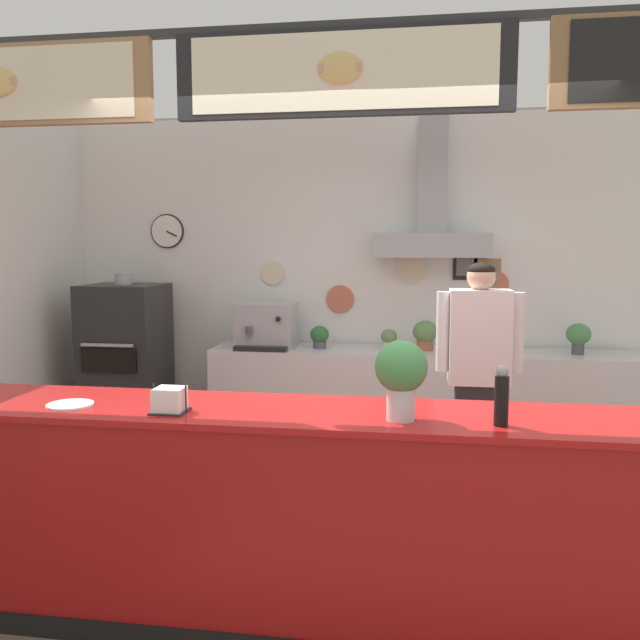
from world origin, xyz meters
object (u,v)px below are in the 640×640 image
espresso_machine (266,325)px  napkin_holder (170,401)px  potted_oregano (425,334)px  potted_sage (578,336)px  basil_vase (401,374)px  potted_basil (389,338)px  shop_worker (478,386)px  pizza_oven (126,367)px  potted_rosemary (320,336)px  pepper_grinder (502,396)px  condiment_plate (70,405)px

espresso_machine → napkin_holder: bearing=-85.6°
potted_oregano → potted_sage: same height
basil_vase → potted_basil: bearing=94.1°
potted_sage → potted_basil: bearing=-178.9°
shop_worker → napkin_holder: size_ratio=10.47×
pizza_oven → potted_basil: bearing=4.4°
pizza_oven → potted_rosemary: bearing=6.5°
shop_worker → potted_basil: (-0.63, 1.34, 0.09)m
potted_sage → pepper_grinder: 2.91m
potted_sage → napkin_holder: bearing=-130.3°
espresso_machine → potted_oregano: 1.35m
pizza_oven → pepper_grinder: size_ratio=5.96×
potted_sage → shop_worker: bearing=-122.9°
condiment_plate → basil_vase: bearing=-0.2°
potted_oregano → potted_sage: (1.22, -0.01, 0.01)m
espresso_machine → potted_rosemary: bearing=0.9°
potted_basil → pepper_grinder: 2.81m
potted_sage → condiment_plate: bearing=-136.2°
napkin_holder → shop_worker: bearing=43.7°
pizza_oven → potted_oregano: pizza_oven is taller
potted_basil → condiment_plate: size_ratio=0.83×
napkin_holder → basil_vase: (1.03, 0.03, 0.15)m
espresso_machine → potted_rosemary: 0.47m
potted_oregano → basil_vase: (-0.10, -2.75, 0.19)m
napkin_holder → pepper_grinder: bearing=0.1°
potted_rosemary → pizza_oven: bearing=-173.5°
condiment_plate → basil_vase: (1.53, -0.01, 0.19)m
potted_oregano → pepper_grinder: pepper_grinder is taller
shop_worker → napkin_holder: shop_worker is taller
potted_basil → potted_sage: size_ratio=0.71×
shop_worker → napkin_holder: bearing=42.4°
pizza_oven → condiment_plate: bearing=-70.2°
napkin_holder → pizza_oven: bearing=118.9°
potted_sage → pepper_grinder: (-0.90, -2.77, 0.11)m
potted_basil → napkin_holder: bearing=-107.0°
potted_rosemary → condiment_plate: bearing=-105.4°
condiment_plate → basil_vase: basil_vase is taller
pizza_oven → napkin_holder: size_ratio=9.62×
shop_worker → potted_oregano: size_ratio=6.64×
potted_rosemary → napkin_holder: 2.77m
espresso_machine → pepper_grinder: size_ratio=1.91×
potted_basil → potted_sage: (1.51, 0.03, 0.05)m
potted_sage → condiment_plate: size_ratio=1.17×
shop_worker → napkin_holder: (-1.46, -1.40, 0.18)m
potted_basil → napkin_holder: napkin_holder is taller
potted_rosemary → potted_sage: potted_sage is taller
potted_oregano → napkin_holder: (-1.13, -2.78, 0.05)m
espresso_machine → potted_basil: bearing=-0.4°
potted_oregano → potted_rosemary: size_ratio=1.31×
shop_worker → basil_vase: bearing=71.1°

